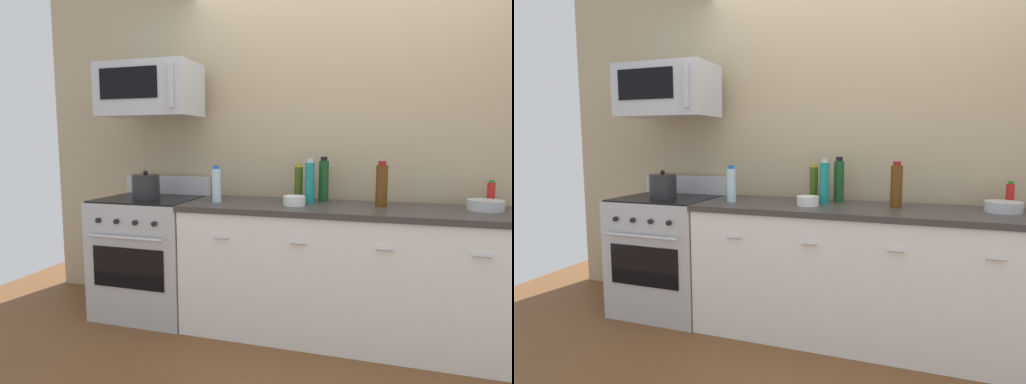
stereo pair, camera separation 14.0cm
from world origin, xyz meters
The scene contains 14 objects.
ground_plane centered at (0.00, 0.00, 0.00)m, with size 6.41×6.41×0.00m, color brown.
back_wall centered at (0.00, 0.41, 1.35)m, with size 5.34×0.10×2.70m, color tan.
counter_unit centered at (0.00, 0.00, 0.46)m, with size 2.25×0.66×0.92m.
range_oven centered at (-1.50, 0.00, 0.47)m, with size 0.76×0.69×1.07m.
microwave centered at (-1.50, 0.05, 1.75)m, with size 0.74×0.44×0.40m.
bottle_water_clear centered at (-0.92, -0.05, 1.05)m, with size 0.07×0.07×0.27m.
bottle_hot_sauce_red centered at (0.93, 0.23, 1.01)m, with size 0.05×0.05×0.18m.
bottle_wine_amber centered at (0.23, 0.06, 1.07)m, with size 0.08×0.08×0.31m.
bottle_sparkling_teal centered at (-0.26, 0.09, 1.07)m, with size 0.07×0.07×0.32m.
bottle_olive_oil centered at (-0.36, 0.18, 1.05)m, with size 0.06×0.06×0.28m.
bottle_wine_green centered at (-0.18, 0.21, 1.08)m, with size 0.07×0.07×0.33m.
bowl_white_ceramic centered at (-0.34, -0.05, 0.95)m, with size 0.15×0.15×0.07m.
bowl_steel_prep centered at (0.87, 0.09, 0.96)m, with size 0.22×0.22×0.07m.
stockpot centered at (-1.50, -0.05, 1.01)m, with size 0.21×0.21×0.22m.
Camera 1 is at (0.21, -2.82, 1.34)m, focal length 28.89 mm.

